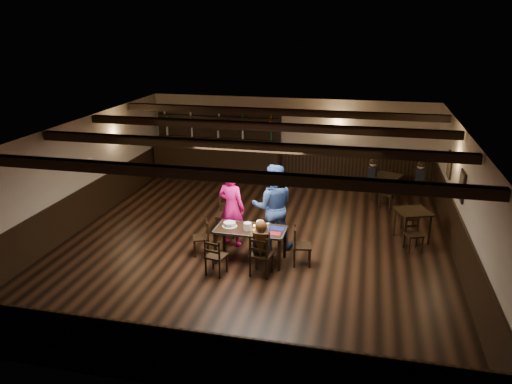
% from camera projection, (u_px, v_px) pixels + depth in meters
% --- Properties ---
extents(ground, '(10.00, 10.00, 0.00)m').
position_uv_depth(ground, '(255.00, 244.00, 11.71)').
color(ground, black).
rests_on(ground, ground).
extents(room_shell, '(9.02, 10.02, 2.71)m').
position_uv_depth(room_shell, '(255.00, 172.00, 11.18)').
color(room_shell, beige).
rests_on(room_shell, ground).
extents(dining_table, '(1.53, 0.79, 0.75)m').
position_uv_depth(dining_table, '(251.00, 232.00, 10.70)').
color(dining_table, black).
rests_on(dining_table, ground).
extents(chair_near_left, '(0.45, 0.43, 0.81)m').
position_uv_depth(chair_near_left, '(214.00, 254.00, 10.13)').
color(chair_near_left, black).
rests_on(chair_near_left, ground).
extents(chair_near_right, '(0.48, 0.47, 0.91)m').
position_uv_depth(chair_near_right, '(260.00, 253.00, 10.07)').
color(chair_near_right, black).
rests_on(chair_near_right, ground).
extents(chair_end_left, '(0.47, 0.48, 0.79)m').
position_uv_depth(chair_end_left, '(204.00, 235.00, 11.09)').
color(chair_end_left, black).
rests_on(chair_end_left, ground).
extents(chair_end_right, '(0.44, 0.46, 0.86)m').
position_uv_depth(chair_end_right, '(299.00, 243.00, 10.59)').
color(chair_end_right, black).
rests_on(chair_end_right, ground).
extents(chair_far_pushed, '(0.50, 0.48, 1.03)m').
position_uv_depth(chair_far_pushed, '(228.00, 211.00, 12.10)').
color(chair_far_pushed, black).
rests_on(chair_far_pushed, ground).
extents(woman_pink, '(0.75, 0.59, 1.81)m').
position_uv_depth(woman_pink, '(231.00, 208.00, 11.41)').
color(woman_pink, '#FF198C').
rests_on(woman_pink, ground).
extents(man_blue, '(1.10, 0.94, 1.98)m').
position_uv_depth(man_blue, '(273.00, 207.00, 11.25)').
color(man_blue, navy).
rests_on(man_blue, ground).
extents(seated_person, '(0.31, 0.47, 0.77)m').
position_uv_depth(seated_person, '(261.00, 239.00, 10.03)').
color(seated_person, black).
rests_on(seated_person, ground).
extents(cake, '(0.32, 0.32, 0.10)m').
position_uv_depth(cake, '(230.00, 224.00, 10.77)').
color(cake, white).
rests_on(cake, dining_table).
extents(plate_stack_a, '(0.17, 0.17, 0.16)m').
position_uv_depth(plate_stack_a, '(248.00, 226.00, 10.59)').
color(plate_stack_a, white).
rests_on(plate_stack_a, dining_table).
extents(plate_stack_b, '(0.16, 0.16, 0.19)m').
position_uv_depth(plate_stack_b, '(260.00, 225.00, 10.61)').
color(plate_stack_b, white).
rests_on(plate_stack_b, dining_table).
extents(tea_light, '(0.05, 0.05, 0.06)m').
position_uv_depth(tea_light, '(254.00, 226.00, 10.74)').
color(tea_light, '#A5A8AD').
rests_on(tea_light, dining_table).
extents(salt_shaker, '(0.04, 0.04, 0.10)m').
position_uv_depth(salt_shaker, '(265.00, 230.00, 10.47)').
color(salt_shaker, silver).
rests_on(salt_shaker, dining_table).
extents(pepper_shaker, '(0.03, 0.03, 0.08)m').
position_uv_depth(pepper_shaker, '(268.00, 231.00, 10.46)').
color(pepper_shaker, '#A5A8AD').
rests_on(pepper_shaker, dining_table).
extents(drink_glass, '(0.07, 0.07, 0.11)m').
position_uv_depth(drink_glass, '(268.00, 226.00, 10.69)').
color(drink_glass, silver).
rests_on(drink_glass, dining_table).
extents(menu_red, '(0.27, 0.19, 0.00)m').
position_uv_depth(menu_red, '(274.00, 233.00, 10.43)').
color(menu_red, maroon).
rests_on(menu_red, dining_table).
extents(menu_blue, '(0.35, 0.26, 0.00)m').
position_uv_depth(menu_blue, '(277.00, 228.00, 10.68)').
color(menu_blue, '#111955').
rests_on(menu_blue, dining_table).
extents(bar_counter, '(4.33, 0.70, 2.20)m').
position_uv_depth(bar_counter, '(217.00, 158.00, 16.32)').
color(bar_counter, black).
rests_on(bar_counter, ground).
extents(back_table_a, '(0.93, 0.93, 0.75)m').
position_uv_depth(back_table_a, '(413.00, 215.00, 11.73)').
color(back_table_a, black).
rests_on(back_table_a, ground).
extents(back_table_b, '(0.96, 0.96, 0.75)m').
position_uv_depth(back_table_b, '(387.00, 179.00, 14.40)').
color(back_table_b, black).
rests_on(back_table_b, ground).
extents(bg_patron_left, '(0.28, 0.39, 0.75)m').
position_uv_depth(bg_patron_left, '(372.00, 172.00, 14.39)').
color(bg_patron_left, black).
rests_on(bg_patron_left, ground).
extents(bg_patron_right, '(0.23, 0.37, 0.75)m').
position_uv_depth(bg_patron_right, '(420.00, 174.00, 14.14)').
color(bg_patron_right, black).
rests_on(bg_patron_right, ground).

